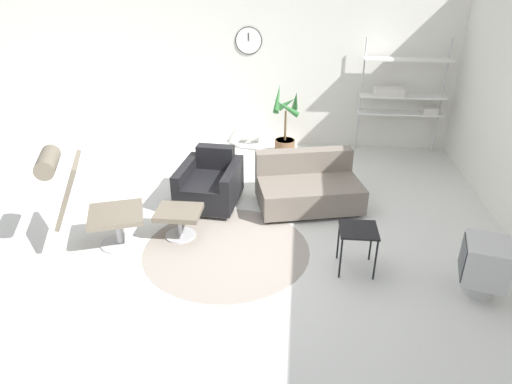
{
  "coord_description": "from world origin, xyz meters",
  "views": [
    {
      "loc": [
        0.45,
        -4.67,
        2.93
      ],
      "look_at": [
        0.0,
        0.02,
        0.55
      ],
      "focal_mm": 32.0,
      "sensor_mm": 36.0,
      "label": 1
    }
  ],
  "objects_px": {
    "crt_television": "(484,265)",
    "shelf_unit": "(403,93)",
    "potted_plant": "(285,131)",
    "side_table": "(358,234)",
    "ottoman": "(179,216)",
    "lounge_chair": "(81,194)",
    "couch_low": "(308,188)",
    "armchair_red": "(210,185)"
  },
  "relations": [
    {
      "from": "couch_low",
      "to": "potted_plant",
      "type": "distance_m",
      "value": 1.86
    },
    {
      "from": "ottoman",
      "to": "shelf_unit",
      "type": "distance_m",
      "value": 4.31
    },
    {
      "from": "lounge_chair",
      "to": "couch_low",
      "type": "bearing_deg",
      "value": 97.72
    },
    {
      "from": "ottoman",
      "to": "couch_low",
      "type": "height_order",
      "value": "couch_low"
    },
    {
      "from": "armchair_red",
      "to": "side_table",
      "type": "xyz_separation_m",
      "value": [
        1.8,
        -1.33,
        0.16
      ]
    },
    {
      "from": "ottoman",
      "to": "potted_plant",
      "type": "distance_m",
      "value": 2.98
    },
    {
      "from": "side_table",
      "to": "shelf_unit",
      "type": "xyz_separation_m",
      "value": [
        1.01,
        3.45,
        0.6
      ]
    },
    {
      "from": "lounge_chair",
      "to": "shelf_unit",
      "type": "relative_size",
      "value": 0.63
    },
    {
      "from": "armchair_red",
      "to": "crt_television",
      "type": "distance_m",
      "value": 3.39
    },
    {
      "from": "shelf_unit",
      "to": "potted_plant",
      "type": "bearing_deg",
      "value": -172.72
    },
    {
      "from": "lounge_chair",
      "to": "potted_plant",
      "type": "height_order",
      "value": "lounge_chair"
    },
    {
      "from": "side_table",
      "to": "potted_plant",
      "type": "height_order",
      "value": "potted_plant"
    },
    {
      "from": "ottoman",
      "to": "side_table",
      "type": "xyz_separation_m",
      "value": [
        2.01,
        -0.46,
        0.16
      ]
    },
    {
      "from": "side_table",
      "to": "crt_television",
      "type": "bearing_deg",
      "value": -13.59
    },
    {
      "from": "couch_low",
      "to": "shelf_unit",
      "type": "xyz_separation_m",
      "value": [
        1.51,
        2.05,
        0.78
      ]
    },
    {
      "from": "armchair_red",
      "to": "crt_television",
      "type": "bearing_deg",
      "value": 156.22
    },
    {
      "from": "crt_television",
      "to": "ottoman",
      "type": "bearing_deg",
      "value": 90.94
    },
    {
      "from": "armchair_red",
      "to": "couch_low",
      "type": "relative_size",
      "value": 0.65
    },
    {
      "from": "couch_low",
      "to": "shelf_unit",
      "type": "distance_m",
      "value": 2.66
    },
    {
      "from": "couch_low",
      "to": "potted_plant",
      "type": "height_order",
      "value": "potted_plant"
    },
    {
      "from": "side_table",
      "to": "crt_television",
      "type": "relative_size",
      "value": 0.85
    },
    {
      "from": "side_table",
      "to": "potted_plant",
      "type": "distance_m",
      "value": 3.32
    },
    {
      "from": "ottoman",
      "to": "crt_television",
      "type": "distance_m",
      "value": 3.27
    },
    {
      "from": "couch_low",
      "to": "shelf_unit",
      "type": "bearing_deg",
      "value": -139.67
    },
    {
      "from": "crt_television",
      "to": "shelf_unit",
      "type": "relative_size",
      "value": 0.31
    },
    {
      "from": "ottoman",
      "to": "shelf_unit",
      "type": "relative_size",
      "value": 0.28
    },
    {
      "from": "couch_low",
      "to": "shelf_unit",
      "type": "height_order",
      "value": "shelf_unit"
    },
    {
      "from": "side_table",
      "to": "shelf_unit",
      "type": "height_order",
      "value": "shelf_unit"
    },
    {
      "from": "crt_television",
      "to": "shelf_unit",
      "type": "bearing_deg",
      "value": 16.67
    },
    {
      "from": "armchair_red",
      "to": "potted_plant",
      "type": "relative_size",
      "value": 0.81
    },
    {
      "from": "couch_low",
      "to": "side_table",
      "type": "relative_size",
      "value": 3.01
    },
    {
      "from": "lounge_chair",
      "to": "shelf_unit",
      "type": "xyz_separation_m",
      "value": [
        3.97,
        3.33,
        0.33
      ]
    },
    {
      "from": "lounge_chair",
      "to": "armchair_red",
      "type": "xyz_separation_m",
      "value": [
        1.16,
        1.22,
        -0.43
      ]
    },
    {
      "from": "couch_low",
      "to": "side_table",
      "type": "xyz_separation_m",
      "value": [
        0.5,
        -1.39,
        0.18
      ]
    },
    {
      "from": "shelf_unit",
      "to": "ottoman",
      "type": "bearing_deg",
      "value": -135.22
    },
    {
      "from": "lounge_chair",
      "to": "ottoman",
      "type": "relative_size",
      "value": 2.3
    },
    {
      "from": "ottoman",
      "to": "couch_low",
      "type": "distance_m",
      "value": 1.78
    },
    {
      "from": "ottoman",
      "to": "potted_plant",
      "type": "height_order",
      "value": "potted_plant"
    },
    {
      "from": "armchair_red",
      "to": "crt_television",
      "type": "xyz_separation_m",
      "value": [
        2.98,
        -1.62,
        0.06
      ]
    },
    {
      "from": "potted_plant",
      "to": "lounge_chair",
      "type": "bearing_deg",
      "value": -124.09
    },
    {
      "from": "armchair_red",
      "to": "potted_plant",
      "type": "bearing_deg",
      "value": -111.69
    },
    {
      "from": "lounge_chair",
      "to": "potted_plant",
      "type": "distance_m",
      "value": 3.75
    }
  ]
}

